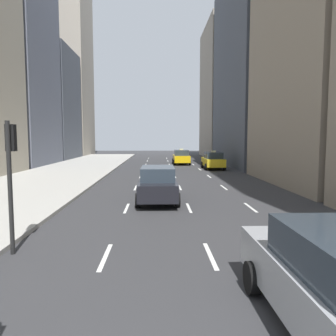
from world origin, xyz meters
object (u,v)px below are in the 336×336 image
Objects in this scene: traffic_light_pole at (11,165)px; taxi_second at (181,157)px; sedan_black_near at (158,184)px; taxi_lead at (213,160)px.

taxi_second is at bearing 77.21° from traffic_light_pole.
taxi_second is at bearing 82.92° from sedan_black_near.
sedan_black_near is at bearing -108.53° from taxi_lead.
traffic_light_pole is at bearing -111.77° from taxi_lead.
traffic_light_pole reaches higher than sedan_black_near.
taxi_second is 22.71m from sedan_black_near.
taxi_second reaches higher than sedan_black_near.
taxi_lead is at bearing 71.47° from sedan_black_near.
taxi_lead is 6.47m from taxi_second.
sedan_black_near is 8.36m from traffic_light_pole.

